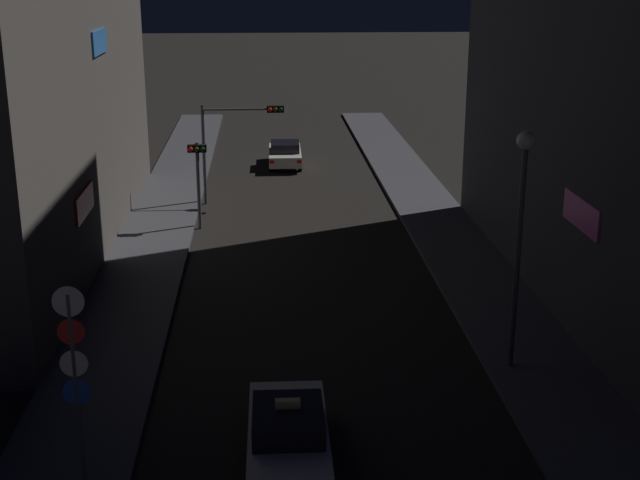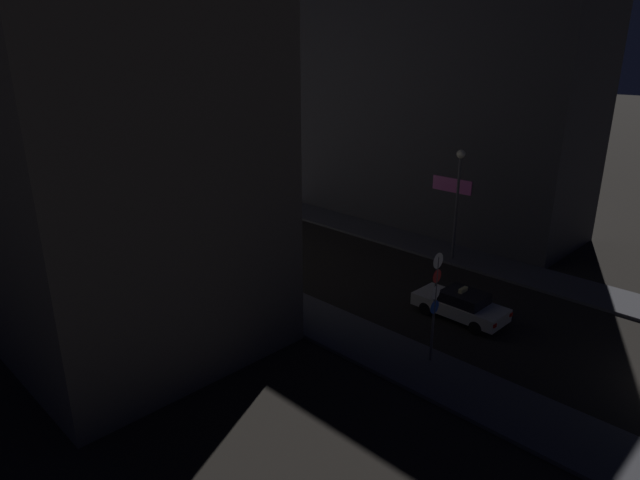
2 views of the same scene
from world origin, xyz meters
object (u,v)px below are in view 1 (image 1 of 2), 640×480
Objects in this scene: taxi at (288,434)px; street_lamp_near_block at (521,208)px; sign_pole_left at (75,373)px; traffic_light_left_kerb at (198,168)px; traffic_light_overhead at (236,132)px; far_car at (285,154)px.

taxi is 0.67× the size of street_lamp_near_block.
traffic_light_left_kerb is at bearing 86.89° from sign_pole_left.
sign_pole_left is at bearing -93.11° from traffic_light_left_kerb.
taxi is 8.67m from street_lamp_near_block.
sign_pole_left reaches higher than traffic_light_overhead.
traffic_light_overhead reaches higher than traffic_light_left_kerb.
taxi is at bearing -80.35° from traffic_light_left_kerb.
sign_pole_left is (-5.12, -32.46, 2.25)m from far_car.
taxi is 19.32m from traffic_light_left_kerb.
sign_pole_left is (-4.32, -1.23, 2.24)m from taxi.
taxi is 5.02m from sign_pole_left.
far_car is at bearing 88.53° from taxi.
far_car is 8.91m from traffic_light_overhead.
traffic_light_overhead is at bearing -107.20° from far_car.
street_lamp_near_block is (10.67, 5.58, 1.75)m from sign_pole_left.
street_lamp_near_block reaches higher than traffic_light_overhead.
sign_pole_left is at bearing -98.97° from far_car.
sign_pole_left reaches higher than taxi.
sign_pole_left is 12.17m from street_lamp_near_block.
taxi is 31.24m from far_car.
taxi is 0.94× the size of traffic_light_overhead.
traffic_light_left_kerb reaches higher than taxi.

